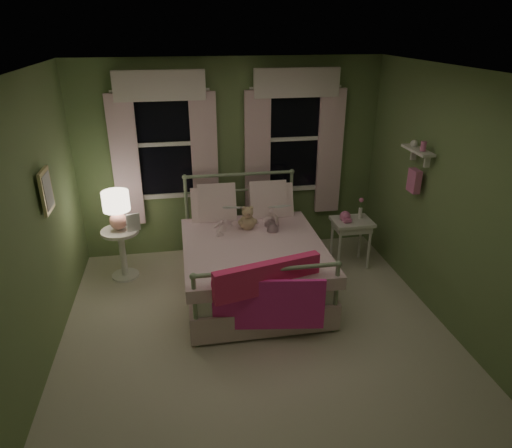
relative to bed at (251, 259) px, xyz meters
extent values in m
plane|color=beige|center=(-0.08, -0.95, -0.38)|extent=(4.20, 4.20, 0.00)
plane|color=white|center=(-0.08, -0.95, 2.22)|extent=(4.20, 4.20, 0.00)
plane|color=#667E4C|center=(-0.08, 1.15, 0.92)|extent=(4.00, 0.00, 4.00)
plane|color=#667E4C|center=(-0.08, -3.05, 0.92)|extent=(4.00, 0.00, 4.00)
plane|color=#667E4C|center=(-2.08, -0.95, 0.92)|extent=(0.00, 4.20, 4.20)
plane|color=#667E4C|center=(1.92, -0.95, 0.92)|extent=(0.00, 4.20, 4.20)
cube|color=white|center=(0.00, -0.03, 0.04)|extent=(1.44, 1.94, 0.26)
cube|color=white|center=(0.00, -0.03, -0.20)|extent=(1.54, 2.02, 0.30)
cube|color=white|center=(0.00, -0.18, 0.22)|extent=(1.58, 1.75, 0.14)
cylinder|color=#9EB793|center=(-0.69, -0.03, -0.08)|extent=(0.04, 1.90, 0.04)
cylinder|color=#9EB793|center=(0.69, -0.03, -0.08)|extent=(0.04, 1.90, 0.04)
cylinder|color=#9EB793|center=(-0.71, 0.94, 0.19)|extent=(0.04, 0.04, 1.15)
cylinder|color=#9EB793|center=(0.71, 0.94, 0.19)|extent=(0.04, 0.04, 1.15)
sphere|color=#9EB793|center=(-0.71, 0.94, 0.77)|extent=(0.07, 0.07, 0.07)
sphere|color=#9EB793|center=(0.71, 0.94, 0.77)|extent=(0.07, 0.07, 0.07)
cylinder|color=#9EB793|center=(0.00, 0.94, 0.77)|extent=(1.42, 0.04, 0.04)
cylinder|color=#9EB793|center=(0.00, 0.94, 0.55)|extent=(1.38, 0.03, 0.03)
cylinder|color=#9EB793|center=(-0.71, -1.00, 0.02)|extent=(0.04, 0.04, 0.80)
cylinder|color=#9EB793|center=(0.71, -1.00, 0.02)|extent=(0.04, 0.04, 0.80)
sphere|color=#9EB793|center=(-0.71, -1.00, 0.42)|extent=(0.07, 0.07, 0.07)
sphere|color=#9EB793|center=(0.71, -1.00, 0.42)|extent=(0.07, 0.07, 0.07)
cylinder|color=#9EB793|center=(0.00, -1.00, 0.42)|extent=(1.42, 0.04, 0.04)
cube|color=white|center=(-0.38, 0.67, 0.42)|extent=(0.55, 0.32, 0.57)
cube|color=white|center=(0.38, 0.67, 0.42)|extent=(0.55, 0.32, 0.57)
cube|color=white|center=(-0.33, 0.67, 0.50)|extent=(0.48, 0.30, 0.51)
cube|color=white|center=(0.33, 0.67, 0.50)|extent=(0.48, 0.30, 0.51)
cube|color=#FF3174|center=(0.00, -1.00, 0.34)|extent=(1.09, 0.36, 0.32)
cube|color=#FA30A5|center=(0.00, -1.07, 0.07)|extent=(1.09, 0.20, 0.55)
imported|color=#F7D1DD|center=(-0.28, 0.42, 0.53)|extent=(0.29, 0.23, 0.69)
imported|color=#F7D1DD|center=(0.28, 0.42, 0.53)|extent=(0.35, 0.27, 0.69)
imported|color=beige|center=(-0.28, 0.17, 0.58)|extent=(0.22, 0.17, 0.26)
imported|color=beige|center=(0.28, 0.17, 0.54)|extent=(0.21, 0.14, 0.26)
sphere|color=tan|center=(0.00, 0.27, 0.37)|extent=(0.19, 0.19, 0.19)
sphere|color=tan|center=(0.00, 0.25, 0.51)|extent=(0.14, 0.14, 0.14)
sphere|color=tan|center=(-0.04, 0.25, 0.56)|extent=(0.05, 0.05, 0.05)
sphere|color=tan|center=(0.05, 0.25, 0.56)|extent=(0.05, 0.05, 0.05)
sphere|color=tan|center=(-0.08, 0.24, 0.39)|extent=(0.07, 0.07, 0.07)
sphere|color=tan|center=(0.08, 0.24, 0.39)|extent=(0.07, 0.07, 0.07)
sphere|color=#8C6B51|center=(0.00, 0.20, 0.50)|extent=(0.05, 0.05, 0.05)
cylinder|color=white|center=(-1.54, 0.54, 0.25)|extent=(0.46, 0.46, 0.04)
cylinder|color=white|center=(-1.54, 0.54, -0.06)|extent=(0.08, 0.08, 0.60)
cylinder|color=white|center=(-1.54, 0.54, -0.37)|extent=(0.34, 0.34, 0.03)
sphere|color=#F5A190|center=(-1.54, 0.54, 0.39)|extent=(0.21, 0.21, 0.21)
cylinder|color=pink|center=(-1.54, 0.54, 0.51)|extent=(0.03, 0.03, 0.13)
cylinder|color=#FFEAC6|center=(-1.54, 0.54, 0.65)|extent=(0.32, 0.32, 0.24)
imported|color=beige|center=(-1.44, 0.46, 0.27)|extent=(0.22, 0.26, 0.02)
cube|color=white|center=(1.37, 0.34, 0.25)|extent=(0.50, 0.40, 0.04)
cube|color=white|center=(1.37, 0.34, 0.18)|extent=(0.44, 0.34, 0.08)
cylinder|color=white|center=(1.17, 0.19, -0.07)|extent=(0.04, 0.04, 0.60)
cylinder|color=white|center=(1.57, 0.19, -0.07)|extent=(0.04, 0.04, 0.60)
cylinder|color=white|center=(1.17, 0.49, -0.07)|extent=(0.04, 0.04, 0.60)
cylinder|color=white|center=(1.57, 0.49, -0.07)|extent=(0.04, 0.04, 0.60)
sphere|color=pink|center=(1.27, 0.34, 0.33)|extent=(0.14, 0.14, 0.14)
cube|color=pink|center=(1.27, 0.25, 0.31)|extent=(0.10, 0.05, 0.04)
cylinder|color=white|center=(1.49, 0.39, 0.34)|extent=(0.05, 0.05, 0.14)
cylinder|color=#4C7F3F|center=(1.49, 0.39, 0.45)|extent=(0.01, 0.01, 0.12)
sphere|color=pink|center=(1.49, 0.39, 0.52)|extent=(0.06, 0.06, 0.06)
cube|color=black|center=(-0.93, 1.13, 1.17)|extent=(0.76, 0.02, 1.35)
cube|color=white|center=(-0.93, 1.11, 1.87)|extent=(0.84, 0.05, 0.06)
cube|color=white|center=(-0.93, 1.11, 0.47)|extent=(0.84, 0.05, 0.06)
cube|color=white|center=(-1.33, 1.11, 1.17)|extent=(0.06, 0.05, 1.40)
cube|color=white|center=(-0.53, 1.11, 1.17)|extent=(0.06, 0.05, 1.40)
cube|color=white|center=(-0.93, 1.11, 1.17)|extent=(0.76, 0.04, 0.05)
cube|color=silver|center=(-1.43, 1.07, 0.97)|extent=(0.34, 0.06, 1.70)
cube|color=silver|center=(-0.43, 1.07, 0.97)|extent=(0.34, 0.06, 1.70)
cube|color=white|center=(-0.93, 1.05, 1.90)|extent=(1.10, 0.08, 0.36)
cylinder|color=white|center=(-0.93, 1.09, 1.84)|extent=(1.20, 0.03, 0.03)
cube|color=black|center=(0.77, 1.13, 1.17)|extent=(0.76, 0.02, 1.35)
cube|color=white|center=(0.77, 1.11, 1.87)|extent=(0.84, 0.05, 0.06)
cube|color=white|center=(0.77, 1.11, 0.47)|extent=(0.84, 0.05, 0.06)
cube|color=white|center=(0.37, 1.11, 1.17)|extent=(0.06, 0.05, 1.40)
cube|color=white|center=(1.17, 1.11, 1.17)|extent=(0.06, 0.05, 1.40)
cube|color=white|center=(0.77, 1.11, 1.17)|extent=(0.76, 0.04, 0.05)
cube|color=silver|center=(0.27, 1.07, 0.97)|extent=(0.34, 0.06, 1.70)
cube|color=white|center=(1.27, 1.07, 0.97)|extent=(0.34, 0.06, 1.70)
cube|color=white|center=(0.77, 1.05, 1.90)|extent=(1.10, 0.08, 0.36)
cylinder|color=white|center=(0.77, 1.09, 1.84)|extent=(1.20, 0.03, 0.03)
cube|color=white|center=(1.81, -0.25, 1.32)|extent=(0.15, 0.50, 0.03)
cube|color=white|center=(1.85, -0.40, 1.24)|extent=(0.06, 0.03, 0.14)
cube|color=white|center=(1.85, -0.10, 1.24)|extent=(0.06, 0.03, 0.14)
cylinder|color=pink|center=(1.81, -0.35, 1.39)|extent=(0.06, 0.06, 0.10)
sphere|color=white|center=(1.81, -0.15, 1.37)|extent=(0.08, 0.08, 0.08)
cube|color=pink|center=(1.82, -0.25, 0.97)|extent=(0.08, 0.18, 0.26)
cube|color=beige|center=(-2.03, -0.35, 1.12)|extent=(0.03, 0.32, 0.42)
cube|color=silver|center=(-2.02, -0.35, 1.12)|extent=(0.01, 0.25, 0.34)
camera|label=1|loc=(-0.76, -4.74, 2.59)|focal=32.00mm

